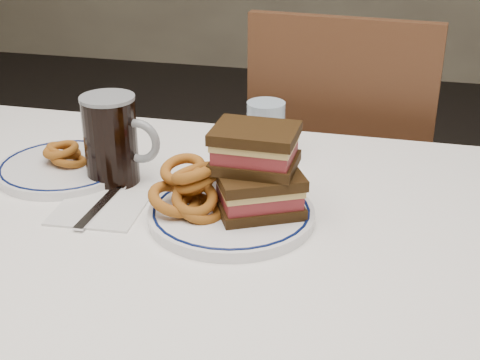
% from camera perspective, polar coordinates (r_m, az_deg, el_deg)
% --- Properties ---
extents(dining_table, '(1.27, 0.87, 0.75)m').
position_cam_1_polar(dining_table, '(1.18, -5.81, -7.26)').
color(dining_table, white).
rests_on(dining_table, floor).
extents(chair_far, '(0.49, 0.49, 0.97)m').
position_cam_1_polar(chair_far, '(1.81, 8.73, 0.46)').
color(chair_far, '#4A2617').
rests_on(chair_far, floor).
extents(main_plate, '(0.27, 0.27, 0.02)m').
position_cam_1_polar(main_plate, '(1.10, -0.74, -2.90)').
color(main_plate, white).
rests_on(main_plate, dining_table).
extents(reuben_sandwich, '(0.17, 0.15, 0.14)m').
position_cam_1_polar(reuben_sandwich, '(1.07, 1.47, 0.86)').
color(reuben_sandwich, black).
rests_on(reuben_sandwich, main_plate).
extents(onion_rings_main, '(0.13, 0.13, 0.10)m').
position_cam_1_polar(onion_rings_main, '(1.08, -4.30, -0.69)').
color(onion_rings_main, brown).
rests_on(onion_rings_main, main_plate).
extents(ketchup_ramekin, '(0.05, 0.05, 0.03)m').
position_cam_1_polar(ketchup_ramekin, '(1.17, -2.39, 0.41)').
color(ketchup_ramekin, white).
rests_on(ketchup_ramekin, main_plate).
extents(beer_mug, '(0.15, 0.10, 0.16)m').
position_cam_1_polar(beer_mug, '(1.22, -10.84, 3.46)').
color(beer_mug, black).
rests_on(beer_mug, dining_table).
extents(water_glass, '(0.07, 0.07, 0.12)m').
position_cam_1_polar(water_glass, '(1.31, 2.20, 4.17)').
color(water_glass, '#9AB0C7').
rests_on(water_glass, dining_table).
extents(far_plate, '(0.25, 0.25, 0.02)m').
position_cam_1_polar(far_plate, '(1.31, -14.75, 1.06)').
color(far_plate, white).
rests_on(far_plate, dining_table).
extents(onion_rings_far, '(0.09, 0.09, 0.05)m').
position_cam_1_polar(onion_rings_far, '(1.31, -14.75, 2.21)').
color(onion_rings_far, brown).
rests_on(onion_rings_far, far_plate).
extents(napkin_fork, '(0.15, 0.19, 0.01)m').
position_cam_1_polar(napkin_fork, '(1.16, -11.77, -2.26)').
color(napkin_fork, silver).
rests_on(napkin_fork, dining_table).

